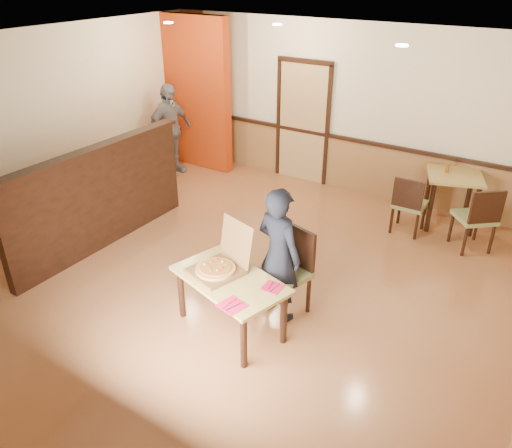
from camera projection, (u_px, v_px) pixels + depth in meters
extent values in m
plane|color=#AC6B43|center=(228.00, 279.00, 6.40)|extent=(7.00, 7.00, 0.00)
plane|color=black|center=(220.00, 51.00, 5.08)|extent=(7.00, 7.00, 0.00)
plane|color=beige|center=(347.00, 110.00, 8.34)|extent=(7.00, 0.00, 7.00)
plane|color=beige|center=(34.00, 129.00, 7.41)|extent=(0.00, 7.00, 7.00)
cube|color=olive|center=(342.00, 164.00, 8.76)|extent=(7.00, 0.04, 0.90)
cube|color=black|center=(344.00, 138.00, 8.53)|extent=(7.00, 0.06, 0.06)
cube|color=tan|center=(303.00, 123.00, 8.86)|extent=(0.90, 0.06, 2.10)
cube|color=black|center=(100.00, 199.00, 6.88)|extent=(0.14, 3.00, 1.40)
cube|color=black|center=(92.00, 149.00, 6.54)|extent=(0.20, 3.10, 0.05)
cube|color=#A32F0B|center=(193.00, 93.00, 9.35)|extent=(1.60, 0.20, 2.78)
cylinder|color=#FFE6B2|center=(168.00, 23.00, 7.53)|extent=(0.14, 0.14, 0.02)
cylinder|color=#FFE6B2|center=(277.00, 24.00, 7.33)|extent=(0.14, 0.14, 0.02)
cylinder|color=#FFE6B2|center=(402.00, 45.00, 5.54)|extent=(0.14, 0.14, 0.02)
cube|color=tan|center=(230.00, 280.00, 5.24)|extent=(1.39, 1.02, 0.04)
cylinder|color=black|center=(181.00, 293.00, 5.59)|extent=(0.07, 0.07, 0.63)
cylinder|color=black|center=(220.00, 275.00, 5.92)|extent=(0.07, 0.07, 0.63)
cylinder|color=black|center=(244.00, 342.00, 4.88)|extent=(0.07, 0.07, 0.63)
cylinder|color=black|center=(284.00, 318.00, 5.20)|extent=(0.07, 0.07, 0.63)
cube|color=olive|center=(283.00, 274.00, 5.59)|extent=(0.62, 0.62, 0.07)
cube|color=black|center=(299.00, 246.00, 5.59)|extent=(0.48, 0.17, 0.48)
cylinder|color=black|center=(257.00, 294.00, 5.74)|extent=(0.05, 0.05, 0.44)
cylinder|color=black|center=(283.00, 280.00, 5.98)|extent=(0.05, 0.05, 0.44)
cylinder|color=black|center=(282.00, 311.00, 5.46)|extent=(0.05, 0.05, 0.44)
cylinder|color=black|center=(308.00, 296.00, 5.71)|extent=(0.05, 0.05, 0.44)
cube|color=olive|center=(410.00, 204.00, 7.32)|extent=(0.45, 0.45, 0.06)
cube|color=black|center=(408.00, 194.00, 7.05)|extent=(0.43, 0.05, 0.43)
cylinder|color=black|center=(423.00, 217.00, 7.49)|extent=(0.04, 0.04, 0.39)
cylinder|color=black|center=(416.00, 227.00, 7.21)|extent=(0.04, 0.04, 0.39)
cylinder|color=black|center=(399.00, 212.00, 7.66)|extent=(0.04, 0.04, 0.39)
cylinder|color=black|center=(391.00, 221.00, 7.39)|extent=(0.04, 0.04, 0.39)
cube|color=olive|center=(475.00, 217.00, 6.88)|extent=(0.67, 0.67, 0.06)
cube|color=black|center=(487.00, 207.00, 6.56)|extent=(0.37, 0.33, 0.46)
cylinder|color=black|center=(476.00, 227.00, 7.20)|extent=(0.05, 0.05, 0.41)
cylinder|color=black|center=(491.00, 240.00, 6.85)|extent=(0.05, 0.05, 0.41)
cylinder|color=black|center=(451.00, 229.00, 7.15)|extent=(0.05, 0.05, 0.41)
cylinder|color=black|center=(464.00, 242.00, 6.81)|extent=(0.05, 0.05, 0.41)
cube|color=tan|center=(455.00, 176.00, 7.35)|extent=(0.98, 0.98, 0.04)
cylinder|color=black|center=(430.00, 208.00, 7.34)|extent=(0.07, 0.07, 0.79)
cylinder|color=black|center=(428.00, 191.00, 7.86)|extent=(0.07, 0.07, 0.79)
cylinder|color=black|center=(474.00, 212.00, 7.21)|extent=(0.07, 0.07, 0.79)
cylinder|color=black|center=(469.00, 195.00, 7.74)|extent=(0.07, 0.07, 0.79)
imported|color=black|center=(279.00, 255.00, 5.41)|extent=(0.65, 0.50, 1.58)
imported|color=gray|center=(170.00, 130.00, 9.21)|extent=(0.54, 1.03, 1.68)
cube|color=brown|center=(216.00, 271.00, 5.31)|extent=(0.61, 0.61, 0.04)
cube|color=brown|center=(236.00, 242.00, 5.36)|extent=(0.50, 0.23, 0.48)
cylinder|color=#D8984E|center=(215.00, 269.00, 5.30)|extent=(0.53, 0.53, 0.03)
cube|color=red|center=(232.00, 305.00, 4.82)|extent=(0.28, 0.28, 0.01)
cylinder|color=white|center=(230.00, 304.00, 4.83)|extent=(0.05, 0.20, 0.01)
cube|color=white|center=(235.00, 306.00, 4.80)|extent=(0.06, 0.21, 0.00)
cube|color=red|center=(273.00, 287.00, 5.08)|extent=(0.20, 0.20, 0.00)
cylinder|color=white|center=(270.00, 286.00, 5.09)|extent=(0.01, 0.17, 0.01)
cube|color=white|center=(275.00, 288.00, 5.07)|extent=(0.02, 0.18, 0.00)
cylinder|color=brown|center=(448.00, 167.00, 7.38)|extent=(0.06, 0.06, 0.15)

